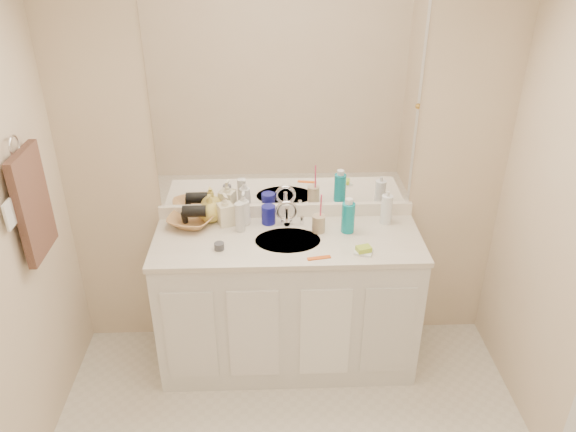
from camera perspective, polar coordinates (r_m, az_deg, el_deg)
The scene contains 25 objects.
wall_back at distance 3.26m, azimuth -0.21°, elevation 5.04°, with size 2.60×0.02×2.40m, color beige.
vanity_cabinet at distance 3.42m, azimuth -0.03°, elevation -8.84°, with size 1.50×0.55×0.85m, color silver.
countertop at distance 3.17m, azimuth -0.03°, elevation -2.51°, with size 1.52×0.57×0.03m, color beige.
backsplash at distance 3.37m, azimuth -0.20°, elevation 0.57°, with size 1.52×0.03×0.08m, color white.
sink_basin at distance 3.15m, azimuth -0.02°, elevation -2.65°, with size 0.37×0.37×0.02m, color silver.
faucet at distance 3.28m, azimuth -0.14°, elevation -0.02°, with size 0.02×0.02×0.11m, color silver.
mirror at distance 3.13m, azimuth -0.22°, elevation 11.05°, with size 1.48×0.01×1.20m, color white.
blue_mug at distance 3.29m, azimuth -2.00°, elevation 0.14°, with size 0.08×0.08×0.11m, color navy.
tan_cup at distance 3.21m, azimuth 3.12°, elevation -0.78°, with size 0.07×0.07×0.10m, color tan.
toothbrush at distance 3.16m, azimuth 3.35°, elevation 0.79°, with size 0.01×0.01×0.19m, color #EC3E6D.
mouthwash_bottle at distance 3.21m, azimuth 6.12°, elevation -0.17°, with size 0.07×0.07×0.18m, color #0C8898.
clear_pump_bottle at distance 3.33m, azimuth 9.97°, elevation 0.67°, with size 0.07×0.07×0.18m, color white.
soap_dish at distance 3.06m, azimuth 7.68°, elevation -3.63°, with size 0.10×0.08×0.01m, color white.
green_soap at distance 3.05m, azimuth 7.70°, elevation -3.33°, with size 0.08×0.05×0.03m, color #9EC22F.
orange_comb at distance 2.99m, azimuth 3.17°, elevation -4.27°, with size 0.13×0.03×0.01m, color #DC5817.
dark_jar at distance 3.08m, azimuth -7.00°, elevation -3.06°, with size 0.05×0.05×0.04m, color #3C3D44.
extra_white_bottle at distance 3.21m, azimuth -4.92°, elevation -0.11°, with size 0.05×0.05×0.17m, color silver.
soap_bottle_white at distance 3.27m, azimuth -4.51°, elevation 0.79°, with size 0.08×0.08×0.20m, color white.
soap_bottle_cream at distance 3.28m, azimuth -6.37°, elevation 0.67°, with size 0.09×0.09×0.20m, color beige.
soap_bottle_yellow at distance 3.33m, azimuth -7.93°, elevation 0.82°, with size 0.13×0.13×0.17m, color #D1BC51.
wicker_basket at distance 3.33m, azimuth -9.76°, elevation -0.39°, with size 0.26×0.26×0.06m, color #A27141.
hair_dryer at distance 3.30m, azimuth -9.50°, elevation 0.49°, with size 0.07×0.07×0.14m, color black.
towel_ring at distance 2.89m, azimuth -26.06°, elevation 6.39°, with size 0.11×0.11×0.01m, color silver.
hand_towel at distance 2.99m, azimuth -24.50°, elevation 1.11°, with size 0.04×0.32×0.55m, color #3A251F.
switch_plate at distance 2.82m, azimuth -26.46°, elevation 0.13°, with size 0.01×0.09×0.13m, color white.
Camera 1 is at (-0.10, -1.69, 2.50)m, focal length 35.00 mm.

